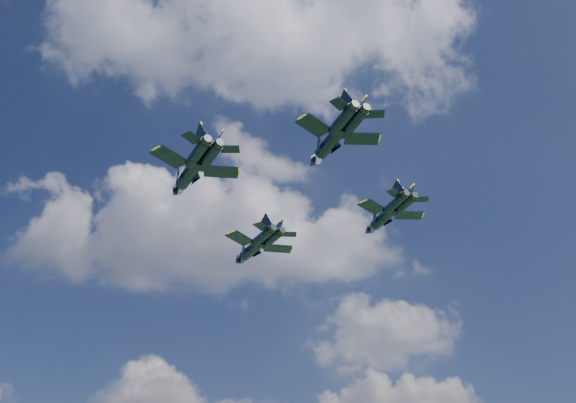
# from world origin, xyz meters

# --- Properties ---
(jet_lead) EXTENTS (12.14, 15.94, 3.92)m
(jet_lead) POSITION_xyz_m (-4.23, 16.18, 54.42)
(jet_lead) COLOR black
(jet_left) EXTENTS (12.69, 17.04, 4.14)m
(jet_left) POSITION_xyz_m (-12.09, -5.74, 55.70)
(jet_left) COLOR black
(jet_right) EXTENTS (11.07, 15.22, 3.63)m
(jet_right) POSITION_xyz_m (17.86, 8.26, 55.99)
(jet_right) COLOR black
(jet_slot) EXTENTS (11.63, 15.97, 3.81)m
(jet_slot) POSITION_xyz_m (8.27, -12.62, 56.05)
(jet_slot) COLOR black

